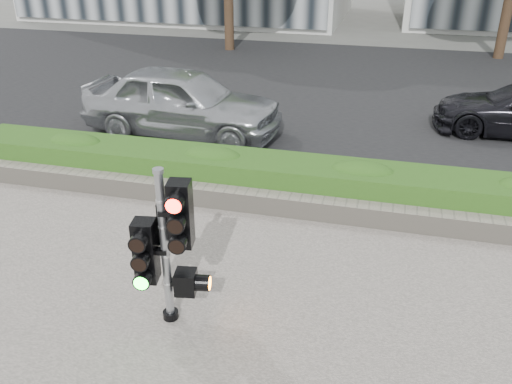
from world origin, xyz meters
TOP-DOWN VIEW (x-y plane):
  - ground at (0.00, 0.00)m, footprint 120.00×120.00m
  - road at (0.00, 10.00)m, footprint 60.00×13.00m
  - curb at (0.00, 3.15)m, footprint 60.00×0.25m
  - stone_wall at (0.00, 1.90)m, footprint 12.00×0.32m
  - hedge at (0.00, 2.55)m, footprint 12.00×1.00m
  - traffic_signal at (-0.52, -1.10)m, footprint 0.73×0.58m
  - car_silver at (-2.79, 5.15)m, footprint 4.69×2.10m

SIDE VIEW (x-z plane):
  - ground at x=0.00m, z-range 0.00..0.00m
  - road at x=0.00m, z-range 0.00..0.02m
  - curb at x=0.00m, z-range 0.00..0.12m
  - stone_wall at x=0.00m, z-range 0.03..0.37m
  - hedge at x=0.00m, z-range 0.03..0.71m
  - car_silver at x=-2.79m, z-range 0.02..1.59m
  - traffic_signal at x=-0.52m, z-range 0.14..2.19m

